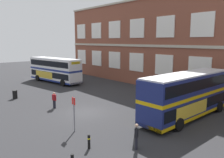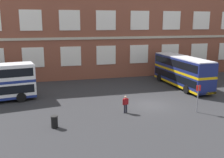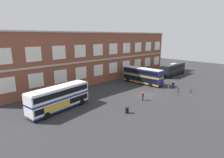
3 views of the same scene
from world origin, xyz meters
The scene contains 11 objects.
ground_plane centered at (0.00, 2.00, 0.00)m, with size 120.00×120.00×0.00m, color #2B2B2D.
brick_terminal_building centered at (1.12, 17.98, 6.46)m, with size 53.14×8.19×13.21m.
double_decker_near centered at (-17.24, 5.13, 2.15)m, with size 11.27×4.31×4.07m.
double_decker_middle centered at (7.08, 6.37, 2.15)m, with size 3.20×11.10×4.07m.
touring_coach centered at (22.21, 5.83, 1.91)m, with size 12.15×3.51×3.80m.
waiting_passenger centered at (8.51, -1.58, 0.93)m, with size 0.50×0.55×1.70m.
second_passenger centered at (-3.29, -1.65, 0.93)m, with size 0.64×0.32×1.70m.
bus_stand_flag centered at (3.45, -3.20, 1.64)m, with size 0.44×0.10×2.70m.
station_litter_bin centered at (-10.02, -3.57, 0.52)m, with size 0.60×0.60×1.03m.
safety_bollard_west centered at (6.53, -3.92, 0.49)m, with size 0.19×0.19×0.95m.
safety_bollard_east centered at (8.12, -6.04, 0.49)m, with size 0.19×0.19×0.95m.
Camera 3 is at (-30.80, -21.90, 12.27)m, focal length 29.31 mm.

